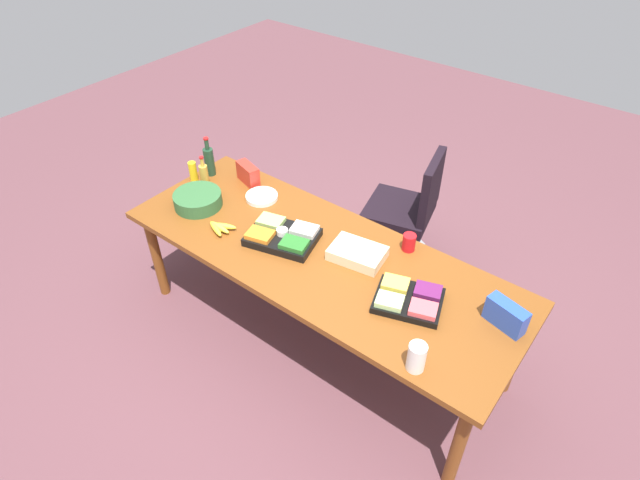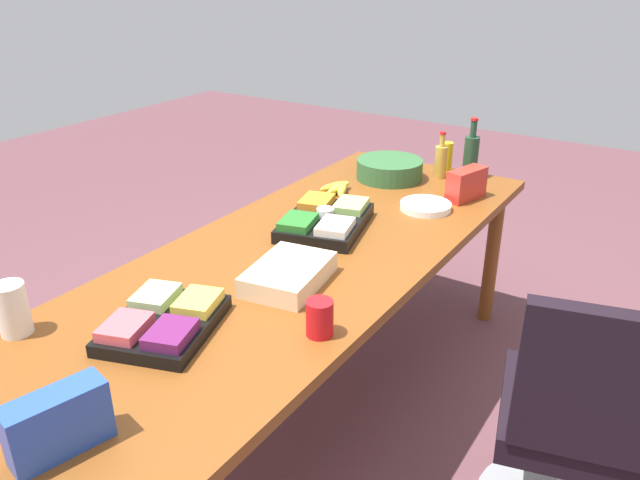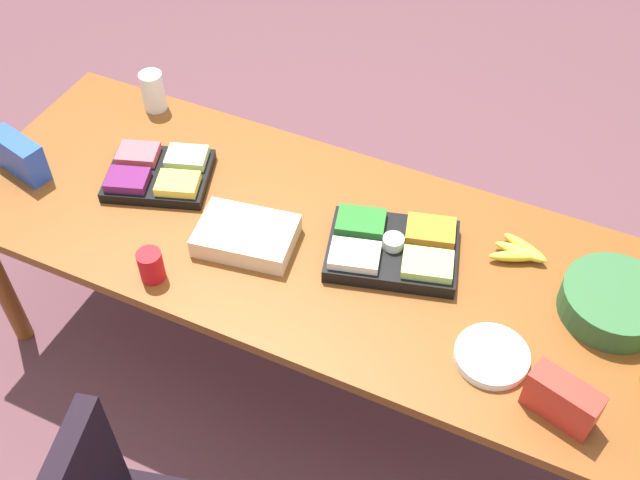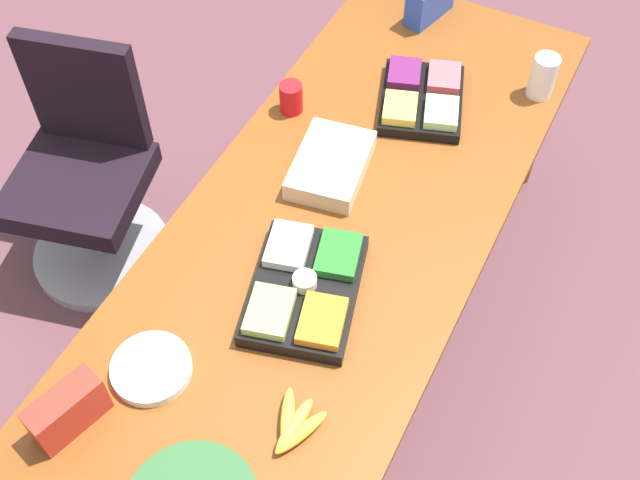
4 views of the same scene
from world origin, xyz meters
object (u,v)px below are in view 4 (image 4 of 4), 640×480
conference_table (332,241)px  red_solo_cup (291,98)px  paper_plate_stack (151,368)px  chip_bag_red (67,410)px  fruit_platter (422,98)px  sheet_cake (331,165)px  chip_bag_blue (430,0)px  office_chair (88,188)px  veggie_tray (305,288)px  mayo_jar (543,76)px  banana_bunch (294,425)px

conference_table → red_solo_cup: 0.56m
paper_plate_stack → chip_bag_red: bearing=156.0°
fruit_platter → sheet_cake: bearing=162.2°
fruit_platter → chip_bag_blue: 0.50m
office_chair → veggie_tray: (-0.27, -1.10, 0.42)m
conference_table → chip_bag_red: bearing=160.6°
chip_bag_red → mayo_jar: (1.76, -0.69, 0.01)m
office_chair → chip_bag_red: (-0.89, -0.75, 0.45)m
chip_bag_red → paper_plate_stack: bearing=-24.0°
sheet_cake → fruit_platter: bearing=-17.8°
conference_table → paper_plate_stack: bearing=162.2°
mayo_jar → banana_bunch: size_ratio=0.84×
conference_table → banana_bunch: size_ratio=13.37×
chip_bag_blue → paper_plate_stack: 1.78m
banana_bunch → paper_plate_stack: banana_bunch is taller
sheet_cake → banana_bunch: (-0.84, -0.32, -0.01)m
sheet_cake → paper_plate_stack: bearing=173.1°
office_chair → paper_plate_stack: office_chair is taller
chip_bag_blue → paper_plate_stack: (-1.77, 0.08, -0.06)m
conference_table → banana_bunch: banana_bunch is taller
conference_table → chip_bag_red: (-0.88, 0.31, 0.14)m
sheet_cake → chip_bag_red: chip_bag_red is taller
conference_table → sheet_cake: bearing=27.6°
red_solo_cup → chip_bag_blue: (0.70, -0.23, 0.02)m
fruit_platter → red_solo_cup: red_solo_cup is taller
office_chair → mayo_jar: size_ratio=5.98×
sheet_cake → office_chair: bearing=101.5°
sheet_cake → red_solo_cup: red_solo_cup is taller
paper_plate_stack → office_chair: bearing=51.2°
conference_table → chip_bag_blue: (1.11, 0.14, 0.14)m
chip_bag_blue → chip_bag_red: chip_bag_blue is taller
red_solo_cup → paper_plate_stack: bearing=-172.1°
red_solo_cup → fruit_platter: bearing=-59.6°
office_chair → fruit_platter: bearing=-60.1°
fruit_platter → office_chair: bearing=119.9°
fruit_platter → chip_bag_blue: bearing=19.6°
chip_bag_blue → sheet_cake: bearing=-178.1°
sheet_cake → paper_plate_stack: size_ratio=1.45×
mayo_jar → chip_bag_red: bearing=158.6°
fruit_platter → mayo_jar: mayo_jar is taller
conference_table → sheet_cake: (0.21, 0.11, 0.10)m
banana_bunch → paper_plate_stack: 0.43m
veggie_tray → red_solo_cup: (0.66, 0.40, 0.02)m
sheet_cake → banana_bunch: sheet_cake is taller
chip_bag_blue → mayo_jar: (-0.23, -0.52, 0.00)m
banana_bunch → red_solo_cup: bearing=28.8°
chip_bag_blue → fruit_platter: bearing=-160.4°
conference_table → red_solo_cup: size_ratio=23.15×
mayo_jar → office_chair: bearing=121.1°
conference_table → chip_bag_red: chip_bag_red is taller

